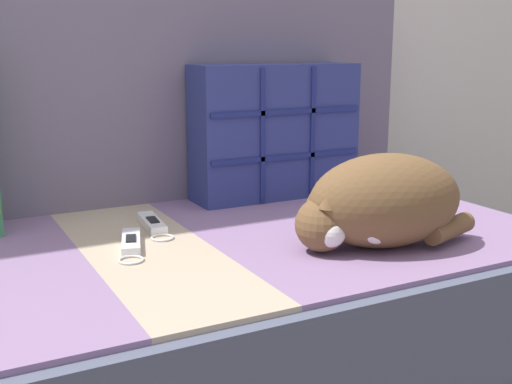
{
  "coord_description": "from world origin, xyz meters",
  "views": [
    {
      "loc": [
        -0.37,
        -1.12,
        0.84
      ],
      "look_at": [
        0.22,
        0.01,
        0.54
      ],
      "focal_mm": 45.0,
      "sensor_mm": 36.0,
      "label": 1
    }
  ],
  "objects": [
    {
      "name": "throw_pillow_quilted",
      "position": [
        0.45,
        0.33,
        0.62
      ],
      "size": [
        0.44,
        0.14,
        0.35
      ],
      "color": "navy",
      "rests_on": "couch"
    },
    {
      "name": "sleeping_cat",
      "position": [
        0.41,
        -0.15,
        0.53
      ],
      "size": [
        0.38,
        0.25,
        0.19
      ],
      "color": "brown",
      "rests_on": "couch"
    },
    {
      "name": "game_remote_near",
      "position": [
        -0.02,
        0.08,
        0.45
      ],
      "size": [
        0.1,
        0.2,
        0.02
      ],
      "color": "white",
      "rests_on": "couch"
    },
    {
      "name": "sofa_backrest",
      "position": [
        0.0,
        0.48,
        0.73
      ],
      "size": [
        1.77,
        0.14,
        0.57
      ],
      "color": "slate",
      "rests_on": "couch"
    },
    {
      "name": "couch",
      "position": [
        -0.0,
        0.09,
        0.22
      ],
      "size": [
        1.81,
        0.92,
        0.44
      ],
      "color": "#3D3838",
      "rests_on": "ground_plane"
    },
    {
      "name": "game_remote_far",
      "position": [
        0.06,
        0.19,
        0.45
      ],
      "size": [
        0.06,
        0.2,
        0.02
      ],
      "color": "white",
      "rests_on": "couch"
    }
  ]
}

